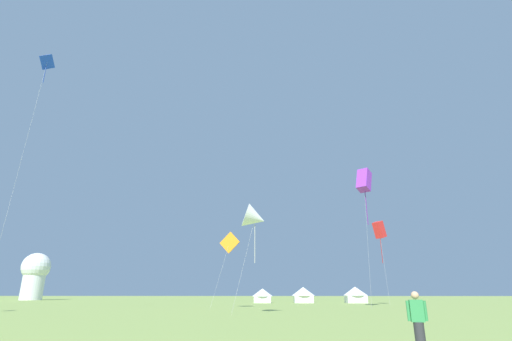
% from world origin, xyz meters
% --- Properties ---
extents(kite_blue_diamond, '(1.24, 1.92, 25.91)m').
position_xyz_m(kite_blue_diamond, '(-22.12, 29.13, 24.30)').
color(kite_blue_diamond, blue).
rests_on(kite_blue_diamond, ground).
extents(kite_purple_box, '(2.43, 2.57, 16.68)m').
position_xyz_m(kite_purple_box, '(13.28, 41.59, 15.13)').
color(kite_purple_box, purple).
rests_on(kite_purple_box, ground).
extents(kite_white_delta, '(3.15, 2.41, 9.18)m').
position_xyz_m(kite_white_delta, '(0.04, 28.38, 7.90)').
color(kite_white_delta, white).
rests_on(kite_white_delta, ground).
extents(kite_orange_diamond, '(3.14, 1.81, 8.68)m').
position_xyz_m(kite_orange_diamond, '(-3.49, 40.68, 7.33)').
color(kite_orange_diamond, orange).
rests_on(kite_orange_diamond, ground).
extents(kite_red_box, '(2.20, 2.70, 12.00)m').
position_xyz_m(kite_red_box, '(17.77, 52.60, 10.64)').
color(kite_red_box, red).
rests_on(kite_red_box, ground).
extents(person_spectator, '(0.57, 0.30, 1.73)m').
position_xyz_m(person_spectator, '(5.53, 7.74, 0.85)').
color(person_spectator, '#2D2D33').
rests_on(person_spectator, ground).
extents(festival_tent_left, '(3.61, 3.61, 2.35)m').
position_xyz_m(festival_tent_left, '(-0.10, 63.88, 1.30)').
color(festival_tent_left, white).
rests_on(festival_tent_left, ground).
extents(festival_tent_center, '(3.98, 3.98, 2.59)m').
position_xyz_m(festival_tent_center, '(6.94, 63.88, 1.43)').
color(festival_tent_center, white).
rests_on(festival_tent_center, ground).
extents(festival_tent_right, '(4.10, 4.10, 2.66)m').
position_xyz_m(festival_tent_right, '(15.85, 63.88, 1.48)').
color(festival_tent_right, white).
rests_on(festival_tent_right, ground).
extents(observatory_dome, '(6.40, 6.40, 10.80)m').
position_xyz_m(observatory_dome, '(-54.84, 85.74, 6.01)').
color(observatory_dome, white).
rests_on(observatory_dome, ground).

